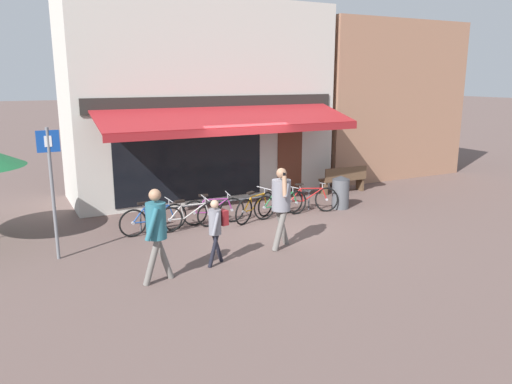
# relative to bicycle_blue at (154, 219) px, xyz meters

# --- Properties ---
(ground_plane) EXTENTS (160.00, 160.00, 0.00)m
(ground_plane) POSITION_rel_bicycle_blue_xyz_m (2.83, -0.59, -0.37)
(ground_plane) COLOR brown
(shop_front) EXTENTS (8.26, 4.81, 6.01)m
(shop_front) POSITION_rel_bicycle_blue_xyz_m (2.72, 3.72, 2.63)
(shop_front) COLOR beige
(shop_front) RESTS_ON ground_plane
(neighbour_building) EXTENTS (6.01, 4.00, 5.74)m
(neighbour_building) POSITION_rel_bicycle_blue_xyz_m (10.06, 4.24, 2.50)
(neighbour_building) COLOR #9E7056
(neighbour_building) RESTS_ON ground_plane
(bike_rack_rail) EXTENTS (4.98, 0.04, 0.57)m
(bike_rack_rail) POSITION_rel_bicycle_blue_xyz_m (2.16, 0.15, 0.12)
(bike_rack_rail) COLOR #47494F
(bike_rack_rail) RESTS_ON ground_plane
(bicycle_blue) EXTENTS (1.72, 0.52, 0.83)m
(bicycle_blue) POSITION_rel_bicycle_blue_xyz_m (0.00, 0.00, 0.00)
(bicycle_blue) COLOR black
(bicycle_blue) RESTS_ON ground_plane
(bicycle_silver) EXTENTS (1.72, 0.52, 0.82)m
(bicycle_silver) POSITION_rel_bicycle_blue_xyz_m (0.88, -0.13, -0.01)
(bicycle_silver) COLOR black
(bicycle_silver) RESTS_ON ground_plane
(bicycle_purple) EXTENTS (1.65, 0.52, 0.81)m
(bicycle_purple) POSITION_rel_bicycle_blue_xyz_m (1.61, 0.10, -0.01)
(bicycle_purple) COLOR black
(bicycle_purple) RESTS_ON ground_plane
(bicycle_orange) EXTENTS (1.56, 0.84, 0.85)m
(bicycle_orange) POSITION_rel_bicycle_blue_xyz_m (2.71, -0.14, 0.00)
(bicycle_orange) COLOR black
(bicycle_orange) RESTS_ON ground_plane
(bicycle_green) EXTENTS (1.73, 0.52, 0.81)m
(bicycle_green) POSITION_rel_bicycle_blue_xyz_m (3.50, -0.11, -0.01)
(bicycle_green) COLOR black
(bicycle_green) RESTS_ON ground_plane
(bicycle_red) EXTENTS (1.70, 0.68, 0.86)m
(bicycle_red) POSITION_rel_bicycle_blue_xyz_m (4.46, -0.04, -0.00)
(bicycle_red) COLOR black
(bicycle_red) RESTS_ON ground_plane
(pedestrian_adult) EXTENTS (0.61, 0.74, 1.83)m
(pedestrian_adult) POSITION_rel_bicycle_blue_xyz_m (2.24, -2.29, 0.73)
(pedestrian_adult) COLOR slate
(pedestrian_adult) RESTS_ON ground_plane
(pedestrian_child) EXTENTS (0.50, 0.46, 1.37)m
(pedestrian_child) POSITION_rel_bicycle_blue_xyz_m (0.56, -2.59, 0.49)
(pedestrian_child) COLOR black
(pedestrian_child) RESTS_ON ground_plane
(pedestrian_second_adult) EXTENTS (0.65, 0.52, 1.79)m
(pedestrian_second_adult) POSITION_rel_bicycle_blue_xyz_m (-0.76, -2.91, 0.71)
(pedestrian_second_adult) COLOR slate
(pedestrian_second_adult) RESTS_ON ground_plane
(litter_bin) EXTENTS (0.51, 0.51, 0.96)m
(litter_bin) POSITION_rel_bicycle_blue_xyz_m (5.52, -0.12, 0.11)
(litter_bin) COLOR #515459
(litter_bin) RESTS_ON ground_plane
(parking_sign) EXTENTS (0.44, 0.07, 2.76)m
(parking_sign) POSITION_rel_bicycle_blue_xyz_m (-2.28, -0.77, 1.30)
(parking_sign) COLOR slate
(parking_sign) RESTS_ON ground_plane
(park_bench) EXTENTS (1.62, 0.50, 0.87)m
(park_bench) POSITION_rel_bicycle_blue_xyz_m (6.83, 1.48, 0.09)
(park_bench) COLOR brown
(park_bench) RESTS_ON ground_plane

